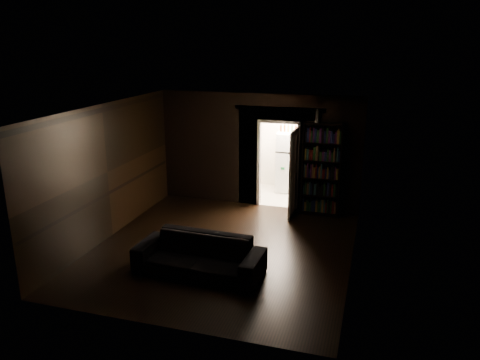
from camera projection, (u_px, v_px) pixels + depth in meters
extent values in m
plane|color=black|center=(223.00, 249.00, 9.34)|extent=(5.50, 5.50, 0.00)
cube|color=black|center=(212.00, 147.00, 11.84)|extent=(2.55, 0.10, 2.80)
cube|color=black|center=(329.00, 155.00, 11.04)|extent=(1.55, 0.10, 2.80)
cube|color=black|center=(280.00, 108.00, 11.07)|extent=(0.90, 0.10, 0.70)
cube|color=black|center=(107.00, 172.00, 9.62)|extent=(0.02, 5.50, 2.80)
cube|color=black|center=(356.00, 194.00, 8.26)|extent=(0.02, 5.50, 2.80)
cube|color=black|center=(158.00, 238.00, 6.42)|extent=(5.00, 0.02, 2.80)
cube|color=beige|center=(222.00, 109.00, 8.54)|extent=(5.00, 5.50, 0.02)
cube|color=white|center=(278.00, 166.00, 11.42)|extent=(1.04, 0.06, 2.17)
cube|color=beige|center=(284.00, 197.00, 12.57)|extent=(2.20, 1.80, 0.10)
cube|color=beige|center=(291.00, 145.00, 12.99)|extent=(2.20, 0.10, 2.40)
cube|color=beige|center=(247.00, 149.00, 12.50)|extent=(0.10, 1.60, 2.40)
cube|color=beige|center=(326.00, 155.00, 11.92)|extent=(0.10, 1.60, 2.40)
cube|color=beige|center=(287.00, 104.00, 11.85)|extent=(2.20, 1.80, 0.10)
cube|color=#C86B73|center=(292.00, 109.00, 12.64)|extent=(2.00, 0.04, 0.26)
imported|color=black|center=(199.00, 250.00, 8.30)|extent=(2.33, 1.08, 0.88)
cube|color=black|center=(321.00, 169.00, 10.93)|extent=(0.95, 0.49, 2.20)
cube|color=white|center=(291.00, 162.00, 12.72)|extent=(0.84, 0.79, 1.65)
cube|color=white|center=(293.00, 173.00, 10.90)|extent=(0.06, 0.85, 2.05)
cube|color=silver|center=(317.00, 116.00, 10.59)|extent=(0.11, 0.11, 0.31)
cube|color=black|center=(290.00, 127.00, 12.41)|extent=(0.61, 0.08, 0.25)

